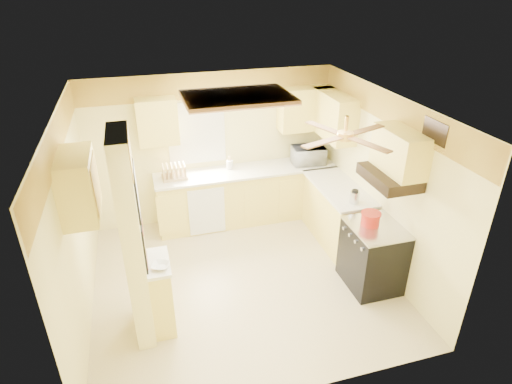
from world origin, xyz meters
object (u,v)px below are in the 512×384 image
object	(u,v)px
microwave	(308,155)
bowl	(161,266)
stove	(372,256)
kettle	(355,197)
dutch_oven	(371,219)

from	to	relation	value
microwave	bowl	bearing A→B (deg)	45.56
stove	kettle	size ratio (longest dim) A/B	4.44
bowl	dutch_oven	world-z (taller)	dutch_oven
stove	kettle	world-z (taller)	kettle
microwave	dutch_oven	world-z (taller)	microwave
kettle	microwave	bearing A→B (deg)	93.48
dutch_oven	kettle	distance (m)	0.54
stove	microwave	distance (m)	2.21
stove	bowl	distance (m)	2.81
dutch_oven	kettle	size ratio (longest dim) A/B	1.26
bowl	stove	bearing A→B (deg)	2.61
stove	bowl	xyz separation A→B (m)	(-2.76, -0.13, 0.50)
stove	dutch_oven	xyz separation A→B (m)	(-0.06, 0.08, 0.54)
microwave	dutch_oven	xyz separation A→B (m)	(0.04, -2.03, -0.09)
microwave	kettle	world-z (taller)	microwave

